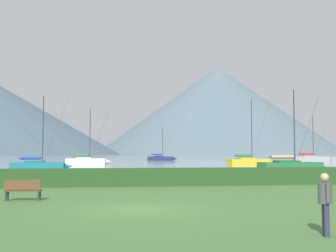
# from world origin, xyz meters

# --- Properties ---
(ground_plane) EXTENTS (1000.00, 1000.00, 0.00)m
(ground_plane) POSITION_xyz_m (0.00, 0.00, 0.00)
(ground_plane) COLOR #477038
(harbor_water) EXTENTS (320.00, 246.00, 0.00)m
(harbor_water) POSITION_xyz_m (0.00, 137.00, 0.00)
(harbor_water) COLOR #8C9EA3
(harbor_water) RESTS_ON ground_plane
(hedge_line) EXTENTS (80.00, 1.20, 1.15)m
(hedge_line) POSITION_xyz_m (0.00, 11.00, 0.57)
(hedge_line) COLOR #284C23
(hedge_line) RESTS_ON ground_plane
(sailboat_slip_0) EXTENTS (7.91, 3.21, 9.60)m
(sailboat_slip_0) POSITION_xyz_m (-5.14, 57.29, 0.65)
(sailboat_slip_0) COLOR white
(sailboat_slip_0) RESTS_ON harbor_water
(sailboat_slip_1) EXTENTS (7.05, 2.25, 8.90)m
(sailboat_slip_1) POSITION_xyz_m (-9.50, 34.86, 0.59)
(sailboat_slip_1) COLOR #19707A
(sailboat_slip_1) RESTS_ON harbor_water
(sailboat_slip_3) EXTENTS (7.94, 2.92, 9.07)m
(sailboat_slip_3) POSITION_xyz_m (18.38, 27.30, 0.65)
(sailboat_slip_3) COLOR #236B38
(sailboat_slip_3) RESTS_ON harbor_water
(sailboat_slip_5) EXTENTS (8.69, 3.19, 9.79)m
(sailboat_slip_5) POSITION_xyz_m (42.09, 70.06, 0.71)
(sailboat_slip_5) COLOR #9E9EA3
(sailboat_slip_5) RESTS_ON harbor_water
(sailboat_slip_6) EXTENTS (7.83, 3.10, 10.57)m
(sailboat_slip_6) POSITION_xyz_m (20.66, 47.92, 0.65)
(sailboat_slip_6) COLOR gold
(sailboat_slip_6) RESTS_ON harbor_water
(sailboat_slip_7) EXTENTS (7.55, 2.80, 8.00)m
(sailboat_slip_7) POSITION_xyz_m (11.24, 87.55, 0.61)
(sailboat_slip_7) COLOR navy
(sailboat_slip_7) RESTS_ON harbor_water
(park_bench_near_path) EXTENTS (1.61, 0.54, 0.95)m
(park_bench_near_path) POSITION_xyz_m (-5.02, 3.50, 0.53)
(park_bench_near_path) COLOR brown
(park_bench_near_path) RESTS_ON ground_plane
(person_seated_viewer) EXTENTS (0.36, 0.56, 1.65)m
(person_seated_viewer) POSITION_xyz_m (4.51, -5.86, 0.97)
(person_seated_viewer) COLOR #2D3347
(person_seated_viewer) RESTS_ON ground_plane
(distant_hill_west_ridge) EXTENTS (231.53, 231.53, 83.67)m
(distant_hill_west_ridge) POSITION_xyz_m (100.46, 376.91, 41.83)
(distant_hill_west_ridge) COLOR slate
(distant_hill_west_ridge) RESTS_ON ground_plane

